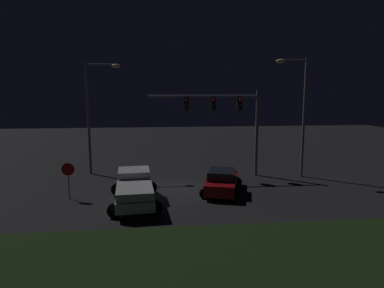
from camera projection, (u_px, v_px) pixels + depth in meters
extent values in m
plane|color=black|center=(171.00, 189.00, 22.64)|extent=(80.00, 80.00, 0.00)
cube|color=black|center=(182.00, 261.00, 12.89)|extent=(25.54, 6.47, 0.10)
cube|color=#B7B7BC|center=(135.00, 193.00, 19.39)|extent=(2.41, 5.54, 0.55)
cube|color=#B7B7BC|center=(134.00, 176.00, 20.44)|extent=(1.98, 2.04, 0.85)
cube|color=black|center=(134.00, 174.00, 20.42)|extent=(1.87, 1.65, 0.51)
cube|color=#B7B7BC|center=(135.00, 190.00, 18.26)|extent=(2.15, 3.16, 0.45)
cylinder|color=black|center=(118.00, 189.00, 21.14)|extent=(0.80, 0.22, 0.80)
cylinder|color=black|center=(151.00, 188.00, 21.50)|extent=(0.80, 0.22, 0.80)
cylinder|color=black|center=(115.00, 210.00, 17.36)|extent=(0.80, 0.22, 0.80)
cylinder|color=black|center=(155.00, 208.00, 17.72)|extent=(0.80, 0.22, 0.80)
cube|color=maroon|center=(222.00, 183.00, 21.82)|extent=(2.93, 4.72, 0.70)
cube|color=black|center=(222.00, 174.00, 21.48)|extent=(2.08, 2.36, 0.55)
cylinder|color=black|center=(210.00, 181.00, 23.48)|extent=(0.64, 0.22, 0.64)
cylinder|color=black|center=(237.00, 182.00, 23.16)|extent=(0.64, 0.22, 0.64)
cylinder|color=black|center=(204.00, 193.00, 20.56)|extent=(0.64, 0.22, 0.64)
cylinder|color=black|center=(235.00, 195.00, 20.25)|extent=(0.64, 0.22, 0.64)
cylinder|color=slate|center=(257.00, 134.00, 25.84)|extent=(0.24, 0.24, 6.50)
cylinder|color=slate|center=(204.00, 96.00, 24.99)|extent=(8.20, 0.18, 0.18)
cube|color=black|center=(239.00, 104.00, 25.36)|extent=(0.32, 0.44, 0.95)
sphere|color=red|center=(240.00, 100.00, 25.09)|extent=(0.22, 0.22, 0.22)
sphere|color=#59380A|center=(240.00, 104.00, 25.13)|extent=(0.22, 0.22, 0.22)
sphere|color=#0C4719|center=(240.00, 108.00, 25.18)|extent=(0.22, 0.22, 0.22)
cube|color=black|center=(213.00, 104.00, 25.15)|extent=(0.32, 0.44, 0.95)
sphere|color=red|center=(214.00, 100.00, 24.88)|extent=(0.22, 0.22, 0.22)
sphere|color=#59380A|center=(214.00, 104.00, 24.93)|extent=(0.22, 0.22, 0.22)
sphere|color=#0C4719|center=(213.00, 108.00, 24.97)|extent=(0.22, 0.22, 0.22)
cube|color=black|center=(186.00, 104.00, 24.95)|extent=(0.32, 0.44, 0.95)
sphere|color=red|center=(186.00, 100.00, 24.68)|extent=(0.22, 0.22, 0.22)
sphere|color=#59380A|center=(186.00, 104.00, 24.72)|extent=(0.22, 0.22, 0.22)
sphere|color=#0C4719|center=(186.00, 109.00, 24.77)|extent=(0.22, 0.22, 0.22)
cylinder|color=slate|center=(89.00, 119.00, 26.20)|extent=(0.20, 0.20, 8.61)
cylinder|color=slate|center=(101.00, 64.00, 25.68)|extent=(2.23, 0.12, 0.12)
ellipsoid|color=#F9CC72|center=(116.00, 66.00, 25.81)|extent=(0.70, 0.44, 0.30)
cylinder|color=slate|center=(304.00, 119.00, 25.28)|extent=(0.20, 0.20, 8.85)
cylinder|color=slate|center=(294.00, 60.00, 24.53)|extent=(1.98, 0.12, 0.12)
ellipsoid|color=#F9CC72|center=(280.00, 61.00, 24.44)|extent=(0.70, 0.44, 0.30)
cylinder|color=slate|center=(69.00, 181.00, 20.33)|extent=(0.07, 0.07, 2.20)
cylinder|color=#B20C0F|center=(68.00, 169.00, 20.18)|extent=(0.76, 0.03, 0.76)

